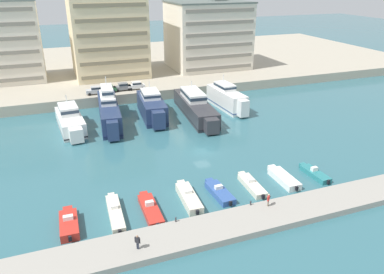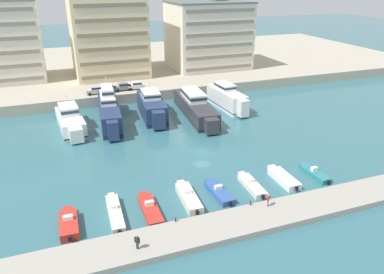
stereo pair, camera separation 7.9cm
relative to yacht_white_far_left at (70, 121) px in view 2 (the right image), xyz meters
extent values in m
plane|color=#336670|center=(20.06, -17.84, -1.83)|extent=(400.00, 400.00, 0.00)
cube|color=#ADA38E|center=(20.06, 46.87, -0.66)|extent=(180.00, 70.00, 2.35)
cube|color=#9E998E|center=(20.06, -38.58, -1.42)|extent=(120.00, 5.27, 0.84)
cube|color=white|center=(-0.01, 0.20, -0.38)|extent=(5.05, 12.70, 2.92)
cube|color=white|center=(0.50, -6.93, -0.30)|extent=(2.44, 2.25, 2.48)
cube|color=black|center=(-0.01, 0.20, -1.32)|extent=(5.10, 12.83, 0.24)
cube|color=white|center=(-0.08, 1.13, 1.93)|extent=(3.62, 5.44, 1.69)
cube|color=#233342|center=(-0.08, 1.13, 2.10)|extent=(3.67, 5.50, 0.61)
cylinder|color=silver|center=(-0.14, 1.91, 3.68)|extent=(0.16, 0.16, 1.80)
cube|color=white|center=(-0.49, 6.85, -1.03)|extent=(3.61, 1.15, 0.20)
cube|color=navy|center=(7.64, 1.52, 0.19)|extent=(5.35, 18.86, 4.05)
cube|color=navy|center=(6.70, -8.55, 0.29)|extent=(2.16, 2.00, 3.45)
cube|color=#192347|center=(7.64, 1.52, -1.13)|extent=(5.40, 19.05, 0.24)
cube|color=white|center=(7.77, 2.91, 2.92)|extent=(3.55, 8.04, 1.41)
cube|color=#233342|center=(7.77, 2.91, 3.06)|extent=(3.59, 8.12, 0.51)
cube|color=white|center=(7.77, 2.91, 4.39)|extent=(2.77, 6.27, 1.52)
cube|color=#233342|center=(7.77, 2.91, 4.54)|extent=(2.80, 6.34, 0.55)
cylinder|color=silver|center=(7.88, 4.08, 6.05)|extent=(0.16, 0.16, 1.80)
cube|color=navy|center=(8.54, 11.23, -0.72)|extent=(3.16, 1.18, 0.20)
cube|color=navy|center=(16.49, 1.70, 0.15)|extent=(5.57, 13.91, 3.97)
cube|color=navy|center=(15.79, -6.03, 0.25)|extent=(2.58, 2.39, 3.37)
cube|color=#192347|center=(16.49, 1.70, -1.14)|extent=(5.62, 14.04, 0.24)
cube|color=white|center=(16.58, 2.71, 2.81)|extent=(3.90, 5.98, 1.36)
cube|color=#233342|center=(16.58, 2.71, 2.95)|extent=(3.95, 6.04, 0.49)
cylinder|color=silver|center=(16.66, 3.56, 4.39)|extent=(0.16, 0.16, 1.80)
cube|color=navy|center=(17.15, 8.90, -0.74)|extent=(3.77, 1.23, 0.20)
cube|color=#333338|center=(25.28, -0.77, -0.22)|extent=(6.08, 19.99, 3.23)
cube|color=#333338|center=(24.40, -11.59, -0.14)|extent=(2.65, 2.44, 2.74)
cube|color=black|center=(25.28, -0.77, -1.27)|extent=(6.14, 20.19, 0.24)
cube|color=white|center=(25.40, 0.70, 2.26)|extent=(4.17, 8.53, 1.74)
cube|color=#233342|center=(25.40, 0.70, 2.43)|extent=(4.22, 8.61, 0.63)
cylinder|color=silver|center=(25.50, 1.94, 4.03)|extent=(0.16, 0.16, 1.80)
cube|color=#333338|center=(26.11, 9.50, -0.95)|extent=(3.89, 1.21, 0.20)
cube|color=white|center=(33.61, 1.42, 0.20)|extent=(4.34, 12.97, 4.06)
cube|color=white|center=(33.99, -5.79, 0.30)|extent=(2.11, 1.94, 3.45)
cube|color=#334C7F|center=(33.61, 1.42, -1.12)|extent=(4.38, 13.10, 0.24)
cube|color=white|center=(33.56, 2.37, 2.89)|extent=(3.14, 5.52, 1.33)
cube|color=#233342|center=(33.56, 2.37, 3.02)|extent=(3.18, 5.57, 0.48)
cylinder|color=silver|center=(33.51, 3.18, 4.45)|extent=(0.16, 0.16, 1.80)
cube|color=white|center=(33.24, 8.25, -0.72)|extent=(3.15, 1.07, 0.20)
cube|color=red|center=(-2.48, -32.08, -1.30)|extent=(2.18, 5.25, 1.07)
cube|color=red|center=(-2.41, -29.06, -1.30)|extent=(1.16, 0.96, 0.91)
cube|color=silver|center=(-2.47, -31.69, -0.51)|extent=(1.15, 0.62, 0.51)
cube|color=#283847|center=(-2.46, -31.41, -0.44)|extent=(1.04, 0.10, 0.30)
cube|color=black|center=(-2.54, -34.87, -1.15)|extent=(0.37, 0.29, 0.60)
cube|color=beige|center=(2.99, -31.62, -1.36)|extent=(1.89, 7.63, 0.95)
cube|color=beige|center=(3.17, -27.53, -1.36)|extent=(0.88, 0.74, 0.80)
cube|color=silver|center=(3.01, -31.06, -0.67)|extent=(0.88, 0.64, 0.43)
cube|color=#283847|center=(3.03, -30.78, -0.61)|extent=(0.78, 0.12, 0.26)
cube|color=black|center=(2.81, -35.58, -1.21)|extent=(0.37, 0.30, 0.60)
cube|color=red|center=(7.25, -32.29, -1.43)|extent=(1.98, 6.75, 0.81)
cube|color=red|center=(7.31, -28.55, -1.43)|extent=(1.05, 0.86, 0.69)
cube|color=silver|center=(7.26, -31.79, -0.74)|extent=(1.04, 0.62, 0.58)
cube|color=#283847|center=(7.27, -31.51, -0.65)|extent=(0.94, 0.09, 0.35)
cube|color=black|center=(7.20, -35.83, -1.28)|extent=(0.36, 0.29, 0.60)
cube|color=beige|center=(12.60, -31.62, -1.30)|extent=(2.24, 6.84, 1.08)
cube|color=beige|center=(12.80, -27.87, -1.30)|extent=(1.07, 0.90, 0.92)
cube|color=silver|center=(12.62, -31.11, -0.56)|extent=(1.06, 0.66, 0.39)
cube|color=#283847|center=(12.64, -30.83, -0.50)|extent=(0.94, 0.13, 0.24)
cube|color=black|center=(12.40, -35.16, -1.15)|extent=(0.37, 0.30, 0.60)
cube|color=#33569E|center=(17.01, -31.64, -1.41)|extent=(2.17, 5.74, 0.84)
cube|color=#33569E|center=(16.88, -28.43, -1.41)|extent=(1.10, 0.91, 0.71)
cube|color=silver|center=(16.99, -31.22, -0.75)|extent=(1.09, 0.64, 0.49)
cube|color=#283847|center=(16.98, -30.94, -0.67)|extent=(0.97, 0.12, 0.30)
cube|color=black|center=(17.14, -34.65, -1.26)|extent=(0.37, 0.29, 0.60)
cube|color=beige|center=(22.02, -31.50, -1.44)|extent=(2.02, 6.09, 0.79)
cube|color=beige|center=(22.17, -28.14, -1.44)|extent=(0.99, 0.83, 0.67)
cube|color=silver|center=(22.04, -31.04, -0.83)|extent=(0.99, 0.64, 0.45)
cube|color=#283847|center=(22.05, -30.77, -0.76)|extent=(0.88, 0.12, 0.27)
cube|color=black|center=(21.87, -34.68, -1.29)|extent=(0.37, 0.30, 0.60)
cube|color=white|center=(27.19, -31.52, -1.35)|extent=(2.13, 5.84, 0.98)
cube|color=white|center=(27.24, -28.22, -1.35)|extent=(1.13, 0.93, 0.83)
cube|color=black|center=(27.14, -34.61, -1.20)|extent=(0.36, 0.29, 0.60)
cube|color=teal|center=(32.43, -31.75, -1.46)|extent=(1.82, 5.24, 0.75)
cube|color=teal|center=(32.34, -28.83, -1.46)|extent=(0.94, 0.78, 0.63)
cube|color=silver|center=(32.42, -31.36, -0.79)|extent=(0.93, 0.63, 0.59)
cube|color=#283847|center=(32.41, -31.08, -0.70)|extent=(0.83, 0.11, 0.36)
cube|color=black|center=(32.52, -34.53, -1.31)|extent=(0.37, 0.29, 0.60)
cube|color=#B7BCC1|center=(6.60, 14.40, 1.24)|extent=(4.13, 1.78, 0.80)
cube|color=#B7BCC1|center=(6.75, 14.40, 1.98)|extent=(2.13, 1.60, 0.68)
cube|color=#1E2833|center=(6.75, 14.40, 1.98)|extent=(2.09, 1.61, 0.37)
cylinder|color=black|center=(5.24, 13.58, 0.84)|extent=(0.64, 0.23, 0.64)
cylinder|color=black|center=(5.27, 15.28, 0.84)|extent=(0.64, 0.23, 0.64)
cylinder|color=black|center=(7.94, 13.53, 0.84)|extent=(0.64, 0.23, 0.64)
cylinder|color=black|center=(7.97, 15.23, 0.84)|extent=(0.64, 0.23, 0.64)
cube|color=#2D6642|center=(9.39, 14.72, 1.24)|extent=(4.20, 1.95, 0.80)
cube|color=#2D6642|center=(9.54, 14.73, 1.98)|extent=(2.19, 1.69, 0.68)
cube|color=#1E2833|center=(9.54, 14.73, 1.98)|extent=(2.15, 1.70, 0.37)
cylinder|color=black|center=(8.09, 13.79, 0.84)|extent=(0.65, 0.26, 0.64)
cylinder|color=black|center=(7.99, 15.49, 0.84)|extent=(0.65, 0.26, 0.64)
cylinder|color=black|center=(10.79, 13.96, 0.84)|extent=(0.65, 0.26, 0.64)
cylinder|color=black|center=(10.68, 15.66, 0.84)|extent=(0.65, 0.26, 0.64)
cube|color=slate|center=(13.04, 15.20, 1.24)|extent=(4.15, 1.82, 0.80)
cube|color=slate|center=(13.19, 15.20, 1.98)|extent=(2.14, 1.62, 0.68)
cube|color=#1E2833|center=(13.19, 15.20, 1.98)|extent=(2.10, 1.63, 0.37)
cylinder|color=black|center=(11.71, 14.31, 0.84)|extent=(0.65, 0.24, 0.64)
cylinder|color=black|center=(11.66, 16.01, 0.84)|extent=(0.65, 0.24, 0.64)
cylinder|color=black|center=(14.41, 14.38, 0.84)|extent=(0.65, 0.24, 0.64)
cylinder|color=black|center=(14.36, 16.08, 0.84)|extent=(0.65, 0.24, 0.64)
cube|color=white|center=(16.24, 15.15, 1.24)|extent=(4.14, 1.79, 0.80)
cube|color=white|center=(16.39, 15.14, 1.98)|extent=(2.13, 1.61, 0.68)
cube|color=#1E2833|center=(16.39, 15.14, 1.98)|extent=(2.09, 1.62, 0.37)
cylinder|color=black|center=(14.87, 14.33, 0.84)|extent=(0.64, 0.23, 0.64)
cylinder|color=black|center=(14.91, 16.03, 0.84)|extent=(0.64, 0.23, 0.64)
cylinder|color=black|center=(17.57, 14.27, 0.84)|extent=(0.64, 0.23, 0.64)
cylinder|color=black|center=(17.61, 15.97, 0.84)|extent=(0.64, 0.23, 0.64)
cube|color=silver|center=(-11.72, 34.39, 10.30)|extent=(16.28, 12.33, 19.56)
cube|color=gray|center=(-11.72, 28.12, 2.15)|extent=(14.98, 0.24, 0.90)
cube|color=gray|center=(-11.72, 28.12, 5.41)|extent=(14.98, 0.24, 0.90)
cube|color=gray|center=(-11.72, 28.12, 8.67)|extent=(14.98, 0.24, 0.90)
cube|color=gray|center=(-11.72, 28.12, 11.93)|extent=(14.98, 0.24, 0.90)
cube|color=gray|center=(-11.72, 28.12, 15.19)|extent=(14.98, 0.24, 0.90)
cube|color=beige|center=(13.08, 32.25, 12.37)|extent=(18.63, 17.38, 23.70)
cube|color=#7E7359|center=(13.08, 23.46, 2.21)|extent=(17.14, 0.24, 0.90)
cube|color=#7E7359|center=(13.08, 23.46, 5.60)|extent=(17.14, 0.24, 0.90)
cube|color=#7E7359|center=(13.08, 23.46, 8.98)|extent=(17.14, 0.24, 0.90)
cube|color=#7E7359|center=(13.08, 23.46, 12.37)|extent=(17.14, 0.24, 0.90)
cube|color=#7E7359|center=(13.08, 23.46, 15.75)|extent=(17.14, 0.24, 0.90)
cube|color=#7E7359|center=(13.08, 23.46, 19.14)|extent=(17.14, 0.24, 0.90)
cube|color=silver|center=(41.69, 32.01, 9.57)|extent=(21.43, 17.54, 18.11)
cube|color=gray|center=(41.69, 23.15, 2.03)|extent=(19.72, 0.24, 0.90)
cube|color=gray|center=(41.69, 23.15, 5.05)|extent=(19.72, 0.24, 0.90)
cube|color=gray|center=(41.69, 23.15, 8.06)|extent=(19.72, 0.24, 0.90)
cube|color=gray|center=(41.69, 23.15, 11.08)|extent=(19.72, 0.24, 0.90)
cube|color=gray|center=(41.69, 23.15, 14.10)|extent=(19.72, 0.24, 0.90)
cube|color=gray|center=(41.69, 23.15, 17.12)|extent=(19.72, 0.24, 0.90)
cube|color=#56605B|center=(41.69, 32.01, 18.83)|extent=(21.86, 17.89, 0.40)
cylinder|color=#282D3D|center=(4.11, -39.38, -0.57)|extent=(0.14, 0.14, 0.85)
cylinder|color=#282D3D|center=(3.99, -39.27, -0.57)|extent=(0.14, 0.14, 0.85)
cube|color=#232328|center=(4.05, -39.32, 0.17)|extent=(0.50, 0.49, 0.65)
cylinder|color=#232328|center=(4.26, -39.52, 0.12)|extent=(0.10, 0.10, 0.65)
cylinder|color=#232328|center=(3.84, -39.13, 0.12)|extent=(0.10, 0.10, 0.65)
sphere|color=#A87A5B|center=(4.05, -39.32, 0.61)|extent=(0.23, 0.23, 0.23)
cylinder|color=#7A6B56|center=(21.12, -37.08, -0.57)|extent=(0.14, 0.14, 0.85)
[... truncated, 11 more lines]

